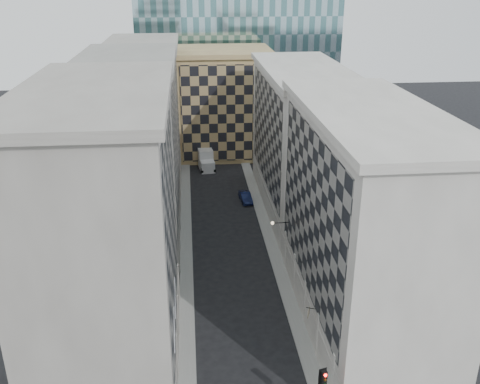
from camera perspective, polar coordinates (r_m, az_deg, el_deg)
sidewalk_west at (r=65.07m, az=-5.77°, el=-6.24°), size 1.50×100.00×0.15m
sidewalk_east at (r=65.77m, az=3.46°, el=-5.84°), size 1.50×100.00×0.15m
bldg_left_a at (r=43.28m, az=-13.75°, el=-4.82°), size 10.80×22.80×23.70m
bldg_left_b at (r=63.68m, az=-11.25°, el=3.83°), size 10.80×22.80×22.70m
bldg_left_c at (r=84.89m, az=-9.96°, el=8.22°), size 10.80×22.80×21.70m
bldg_right_a at (r=49.42m, az=12.90°, el=-3.13°), size 10.80×26.80×20.70m
bldg_right_b at (r=73.95m, az=6.55°, el=5.52°), size 10.80×28.80×19.70m
tan_block at (r=97.71m, az=-1.77°, el=9.56°), size 16.80×14.80×18.80m
flagpoles_left at (r=40.48m, az=-6.99°, el=-12.68°), size 0.10×6.33×2.33m
bracket_lamp at (r=57.58m, az=3.66°, el=-3.32°), size 1.98×0.36×0.36m
box_truck at (r=91.73m, az=-3.67°, el=3.44°), size 2.97×6.06×3.21m
dark_car at (r=78.11m, az=0.60°, el=-0.55°), size 1.83×4.29×1.38m
shop_sign at (r=47.87m, az=7.35°, el=-12.61°), size 0.82×0.72×0.84m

